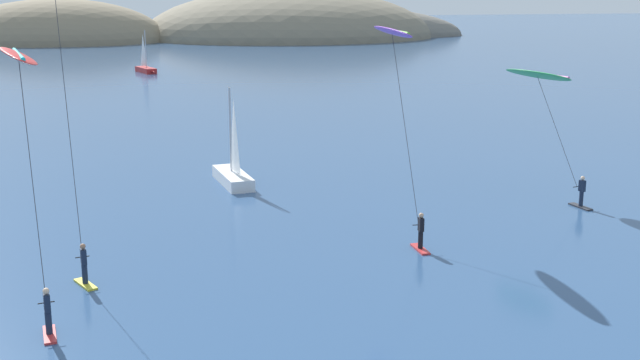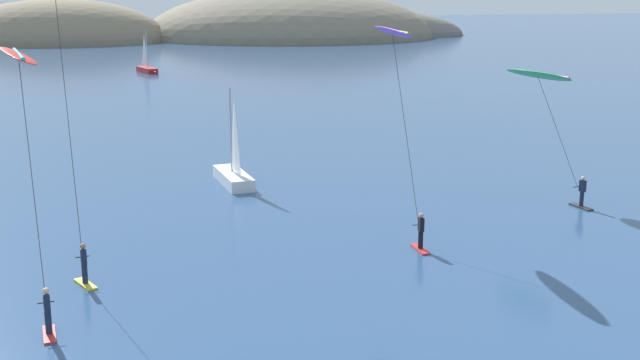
# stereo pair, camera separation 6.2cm
# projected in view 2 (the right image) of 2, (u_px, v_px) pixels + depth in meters

# --- Properties ---
(headland_island) EXTENTS (114.27, 52.74, 21.88)m
(headland_island) POSITION_uv_depth(u_px,v_px,m) (258.00, 38.00, 180.05)
(headland_island) COLOR #84755B
(headland_island) RESTS_ON ground
(sailboat_near) EXTENTS (1.93, 5.96, 5.70)m
(sailboat_near) POSITION_uv_depth(u_px,v_px,m) (232.00, 172.00, 47.66)
(sailboat_near) COLOR white
(sailboat_near) RESTS_ON ground
(sailboat_far) EXTENTS (2.80, 5.91, 5.70)m
(sailboat_far) POSITION_uv_depth(u_px,v_px,m) (148.00, 68.00, 108.20)
(sailboat_far) COLOR #B22323
(sailboat_far) RESTS_ON ground
(kitesurfer_red) EXTENTS (2.09, 6.79, 9.41)m
(kitesurfer_red) POSITION_uv_depth(u_px,v_px,m) (21.00, 79.00, 27.86)
(kitesurfer_red) COLOR red
(kitesurfer_red) RESTS_ON ground
(kitesurfer_purple) EXTENTS (1.42, 8.84, 9.61)m
(kitesurfer_purple) POSITION_uv_depth(u_px,v_px,m) (395.00, 49.00, 38.19)
(kitesurfer_purple) COLOR red
(kitesurfer_purple) RESTS_ON ground
(kitesurfer_green) EXTENTS (2.74, 6.99, 7.02)m
(kitesurfer_green) POSITION_uv_depth(u_px,v_px,m) (541.00, 84.00, 43.98)
(kitesurfer_green) COLOR #2D2D33
(kitesurfer_green) RESTS_ON ground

